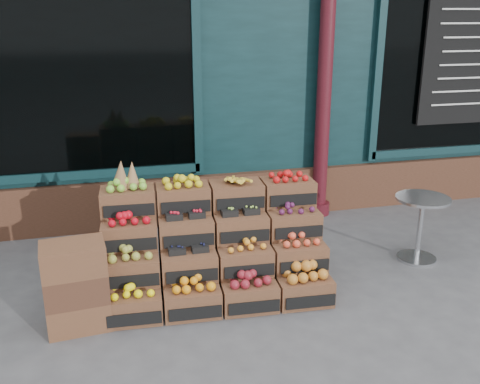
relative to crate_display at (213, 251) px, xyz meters
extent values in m
plane|color=#4C4C4F|center=(0.53, -0.41, -0.39)|extent=(60.00, 60.00, 0.00)
cube|color=#0C272A|center=(0.53, 4.79, 2.01)|extent=(12.00, 6.00, 4.80)
cube|color=#0C272A|center=(0.53, 1.84, 1.11)|extent=(12.00, 0.12, 3.00)
cube|color=#482A1D|center=(0.53, 1.77, -0.09)|extent=(12.00, 0.18, 0.60)
cube|color=black|center=(-1.07, 1.77, 1.36)|extent=(2.40, 0.06, 2.00)
cube|color=black|center=(3.73, 1.77, 1.36)|extent=(2.40, 0.06, 2.00)
cylinder|color=#440F17|center=(1.73, 1.64, 1.21)|extent=(0.18, 0.18, 3.20)
cube|color=black|center=(3.73, 1.69, 1.51)|extent=(1.30, 0.04, 1.60)
cube|color=brown|center=(-0.78, -0.36, -0.27)|extent=(0.51, 0.37, 0.24)
cube|color=black|center=(-0.79, -0.54, -0.29)|extent=(0.45, 0.04, 0.11)
cube|color=yellow|center=(-0.78, -0.36, -0.10)|extent=(0.40, 0.28, 0.08)
cube|color=brown|center=(-0.27, -0.39, -0.27)|extent=(0.51, 0.37, 0.24)
cube|color=black|center=(-0.28, -0.57, -0.29)|extent=(0.45, 0.04, 0.11)
cube|color=orange|center=(-0.27, -0.39, -0.10)|extent=(0.40, 0.28, 0.09)
cube|color=brown|center=(0.23, -0.42, -0.27)|extent=(0.51, 0.37, 0.24)
cube|color=black|center=(0.22, -0.60, -0.29)|extent=(0.45, 0.04, 0.11)
cube|color=maroon|center=(0.23, -0.42, -0.10)|extent=(0.40, 0.28, 0.09)
cube|color=brown|center=(0.74, -0.45, -0.27)|extent=(0.51, 0.37, 0.24)
cube|color=black|center=(0.73, -0.63, -0.29)|extent=(0.45, 0.04, 0.11)
cube|color=#B56D23|center=(0.74, -0.45, -0.09)|extent=(0.40, 0.28, 0.11)
cube|color=brown|center=(-0.77, -0.15, -0.02)|extent=(0.51, 0.37, 0.24)
cube|color=black|center=(-0.78, -0.33, -0.05)|extent=(0.45, 0.04, 0.11)
cube|color=olive|center=(-0.77, -0.15, 0.14)|extent=(0.40, 0.28, 0.08)
cube|color=brown|center=(-0.26, -0.18, -0.02)|extent=(0.51, 0.37, 0.24)
cube|color=black|center=(-0.27, -0.36, -0.05)|extent=(0.45, 0.04, 0.11)
cube|color=#121435|center=(-0.26, -0.18, 0.11)|extent=(0.40, 0.28, 0.03)
cube|color=brown|center=(0.25, -0.21, -0.02)|extent=(0.51, 0.37, 0.24)
cube|color=black|center=(0.24, -0.39, -0.05)|extent=(0.45, 0.04, 0.11)
cube|color=orange|center=(0.25, -0.21, 0.13)|extent=(0.40, 0.28, 0.07)
cube|color=brown|center=(0.75, -0.24, -0.02)|extent=(0.51, 0.37, 0.24)
cube|color=black|center=(0.74, -0.42, -0.05)|extent=(0.45, 0.04, 0.11)
cube|color=#EB4D2F|center=(0.75, -0.24, 0.14)|extent=(0.40, 0.28, 0.08)
cube|color=brown|center=(-0.75, 0.05, 0.22)|extent=(0.51, 0.37, 0.24)
cube|color=black|center=(-0.76, -0.13, 0.20)|extent=(0.45, 0.04, 0.11)
cube|color=#B20916|center=(-0.75, 0.05, 0.39)|extent=(0.40, 0.28, 0.08)
cube|color=brown|center=(-0.25, 0.02, 0.22)|extent=(0.51, 0.37, 0.24)
cube|color=black|center=(-0.26, -0.16, 0.20)|extent=(0.45, 0.04, 0.11)
cube|color=red|center=(-0.25, 0.02, 0.36)|extent=(0.40, 0.28, 0.03)
cube|color=brown|center=(0.26, -0.01, 0.22)|extent=(0.51, 0.37, 0.24)
cube|color=black|center=(0.25, -0.19, 0.20)|extent=(0.45, 0.04, 0.11)
cube|color=#8FB546|center=(0.26, -0.01, 0.36)|extent=(0.40, 0.28, 0.03)
cube|color=brown|center=(0.76, -0.04, 0.22)|extent=(0.51, 0.37, 0.24)
cube|color=black|center=(0.75, -0.22, 0.20)|extent=(0.45, 0.04, 0.11)
cube|color=#4C173E|center=(0.76, -0.04, 0.38)|extent=(0.40, 0.28, 0.06)
cube|color=brown|center=(-0.74, 0.26, 0.47)|extent=(0.51, 0.37, 0.24)
cube|color=black|center=(-0.75, 0.08, 0.44)|extent=(0.45, 0.04, 0.11)
cube|color=#76BA33|center=(-0.74, 0.26, 0.63)|extent=(0.40, 0.28, 0.08)
cube|color=brown|center=(-0.24, 0.23, 0.47)|extent=(0.51, 0.37, 0.24)
cube|color=black|center=(-0.25, 0.05, 0.44)|extent=(0.45, 0.04, 0.11)
cube|color=gold|center=(-0.24, 0.23, 0.63)|extent=(0.40, 0.28, 0.08)
cube|color=brown|center=(0.27, 0.20, 0.47)|extent=(0.51, 0.37, 0.24)
cube|color=black|center=(0.26, 0.02, 0.44)|extent=(0.45, 0.04, 0.11)
cube|color=gold|center=(0.27, 0.20, 0.63)|extent=(0.40, 0.28, 0.08)
cube|color=brown|center=(0.78, 0.17, 0.47)|extent=(0.51, 0.37, 0.24)
cube|color=black|center=(0.77, -0.01, 0.44)|extent=(0.45, 0.04, 0.11)
cube|color=red|center=(0.78, 0.17, 0.62)|extent=(0.40, 0.28, 0.07)
cube|color=#482A1D|center=(-0.01, -0.20, -0.27)|extent=(2.02, 0.46, 0.24)
cube|color=#482A1D|center=(0.01, 0.01, -0.14)|extent=(2.02, 0.46, 0.49)
cube|color=#482A1D|center=(0.02, 0.21, -0.02)|extent=(2.02, 0.46, 0.73)
cone|color=olive|center=(-0.79, 0.26, 0.73)|extent=(0.17, 0.17, 0.28)
cone|color=olive|center=(-0.68, 0.30, 0.71)|extent=(0.15, 0.15, 0.24)
cube|color=brown|center=(-1.22, -0.38, -0.26)|extent=(0.53, 0.39, 0.25)
cube|color=#482A1D|center=(-1.22, -0.38, -0.01)|extent=(0.53, 0.39, 0.25)
cube|color=brown|center=(-1.22, -0.38, 0.24)|extent=(0.53, 0.39, 0.25)
cylinder|color=silver|center=(2.23, 0.09, -0.37)|extent=(0.41, 0.41, 0.03)
cylinder|color=silver|center=(2.23, 0.09, -0.04)|extent=(0.06, 0.06, 0.67)
cylinder|color=silver|center=(2.23, 0.09, 0.30)|extent=(0.56, 0.56, 0.03)
imported|color=#18562F|center=(-0.73, 2.58, 0.66)|extent=(0.90, 0.77, 2.10)
camera|label=1|loc=(-0.87, -4.48, 2.11)|focal=40.00mm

